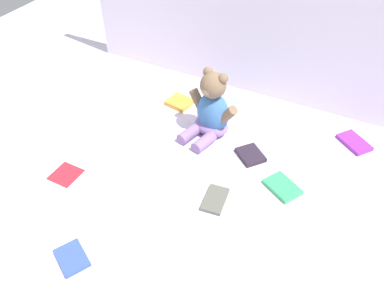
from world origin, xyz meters
name	(u,v)px	position (x,y,z in m)	size (l,w,h in m)	color
ground_plane	(206,149)	(0.00, 0.00, 0.00)	(3.20, 3.20, 0.00)	silver
backdrop_drape	(256,18)	(0.00, 0.45, 0.34)	(1.53, 0.03, 0.67)	silver
teddy_bear	(211,111)	(-0.03, 0.10, 0.10)	(0.23, 0.22, 0.27)	#3F72B2
book_case_0	(282,187)	(0.32, -0.06, 0.01)	(0.08, 0.12, 0.02)	#34A565
book_case_1	(354,142)	(0.49, 0.28, 0.01)	(0.08, 0.12, 0.01)	purple
book_case_2	(215,199)	(0.14, -0.21, 0.01)	(0.07, 0.11, 0.01)	#595A50
book_case_3	(66,174)	(-0.38, -0.34, 0.00)	(0.09, 0.09, 0.01)	red
book_case_4	(251,155)	(0.16, 0.04, 0.01)	(0.08, 0.10, 0.02)	#281E2B
book_case_5	(225,102)	(-0.05, 0.30, 0.00)	(0.10, 0.11, 0.01)	#89AAD5
book_case_6	(180,102)	(-0.22, 0.21, 0.01)	(0.10, 0.09, 0.02)	gold
book_case_7	(72,258)	(-0.14, -0.60, 0.01)	(0.07, 0.10, 0.01)	blue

